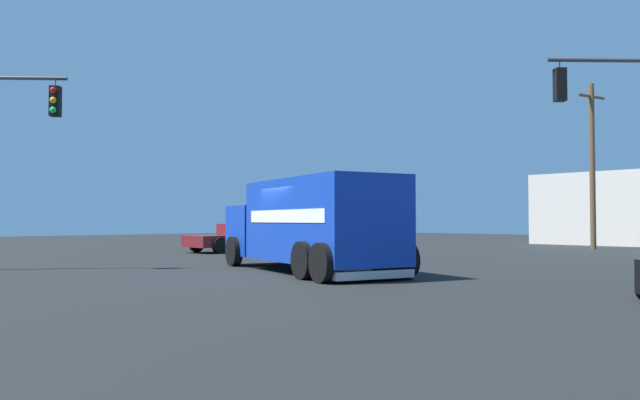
% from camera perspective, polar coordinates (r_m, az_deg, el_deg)
% --- Properties ---
extents(ground_plane, '(100.00, 100.00, 0.00)m').
position_cam_1_polar(ground_plane, '(18.34, -1.56, -6.75)').
color(ground_plane, black).
extents(delivery_truck, '(8.28, 4.61, 2.74)m').
position_cam_1_polar(delivery_truck, '(18.44, -0.94, -2.24)').
color(delivery_truck, '#1438AD').
rests_on(delivery_truck, ground).
extents(pickup_maroon, '(2.26, 5.20, 1.38)m').
position_cam_1_polar(pickup_maroon, '(30.71, -7.62, -3.43)').
color(pickup_maroon, maroon).
rests_on(pickup_maroon, ground).
extents(utility_pole, '(0.58, 2.18, 8.99)m').
position_cam_1_polar(utility_pole, '(36.38, 24.03, 3.13)').
color(utility_pole, brown).
rests_on(utility_pole, ground).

